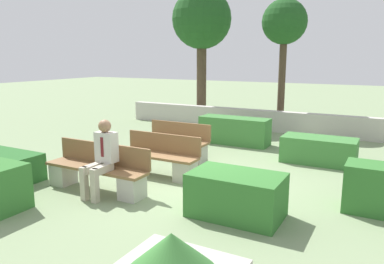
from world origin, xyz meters
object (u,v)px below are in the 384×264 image
(bench_front, at_px, (97,172))
(person_seated_man, at_px, (102,154))
(bench_right_side, at_px, (176,145))
(tree_leftmost, at_px, (202,21))
(tree_center_left, at_px, (284,25))
(bench_left_side, at_px, (159,160))

(bench_front, distance_m, person_seated_man, 0.51)
(bench_right_side, xyz_separation_m, tree_leftmost, (-1.89, 5.07, 3.41))
(person_seated_man, height_order, tree_center_left, tree_center_left)
(person_seated_man, height_order, tree_leftmost, tree_leftmost)
(bench_front, distance_m, tree_leftmost, 8.60)
(bench_left_side, relative_size, tree_center_left, 0.40)
(tree_leftmost, height_order, tree_center_left, tree_leftmost)
(bench_right_side, xyz_separation_m, person_seated_man, (0.13, -2.78, 0.43))
(bench_front, height_order, tree_center_left, tree_center_left)
(bench_right_side, bearing_deg, person_seated_man, -89.23)
(bench_left_side, bearing_deg, bench_right_side, 103.95)
(person_seated_man, bearing_deg, bench_left_side, 79.49)
(tree_center_left, bearing_deg, bench_right_side, -102.27)
(tree_center_left, bearing_deg, bench_left_side, -96.41)
(bench_left_side, bearing_deg, tree_center_left, 81.45)
(bench_right_side, xyz_separation_m, tree_center_left, (1.14, 5.22, 3.17))
(bench_front, xyz_separation_m, bench_left_side, (0.53, 1.27, -0.02))
(bench_front, height_order, person_seated_man, person_seated_man)
(bench_front, xyz_separation_m, bench_right_side, (0.13, 2.64, -0.02))
(bench_left_side, bearing_deg, bench_front, -114.61)
(person_seated_man, distance_m, tree_leftmost, 8.64)
(bench_front, distance_m, bench_left_side, 1.38)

